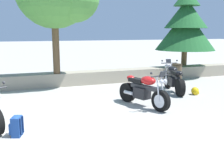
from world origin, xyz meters
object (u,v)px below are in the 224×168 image
(motorcycle_black_far_right, at_px, (174,79))
(trash_bin, at_px, (177,73))
(rider_backpack, at_px, (17,125))
(motorcycle_red_centre, at_px, (144,91))
(rider_helmet, at_px, (195,91))
(pine_tree_mid_right, at_px, (186,24))

(motorcycle_black_far_right, xyz_separation_m, trash_bin, (1.11, 1.44, -0.05))
(motorcycle_black_far_right, height_order, rider_backpack, motorcycle_black_far_right)
(rider_backpack, bearing_deg, motorcycle_red_centre, 17.39)
(rider_backpack, relative_size, trash_bin, 0.55)
(motorcycle_black_far_right, height_order, trash_bin, motorcycle_black_far_right)
(motorcycle_red_centre, bearing_deg, motorcycle_black_far_right, 35.56)
(rider_backpack, bearing_deg, trash_bin, 30.61)
(rider_backpack, distance_m, trash_bin, 7.96)
(motorcycle_black_far_right, relative_size, rider_backpack, 4.32)
(motorcycle_black_far_right, xyz_separation_m, rider_helmet, (0.45, -0.73, -0.35))
(rider_helmet, xyz_separation_m, pine_tree_mid_right, (2.12, 3.72, 2.49))
(rider_helmet, bearing_deg, pine_tree_mid_right, 60.35)
(rider_backpack, bearing_deg, motorcycle_black_far_right, 24.44)
(rider_helmet, bearing_deg, motorcycle_black_far_right, 121.90)
(rider_backpack, distance_m, pine_tree_mid_right, 10.30)
(rider_helmet, relative_size, trash_bin, 0.33)
(motorcycle_black_far_right, distance_m, trash_bin, 1.82)
(motorcycle_red_centre, bearing_deg, trash_bin, 42.71)
(motorcycle_red_centre, relative_size, trash_bin, 2.34)
(motorcycle_black_far_right, distance_m, rider_backpack, 6.31)
(pine_tree_mid_right, distance_m, trash_bin, 3.06)
(rider_helmet, xyz_separation_m, trash_bin, (0.65, 2.17, 0.30))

